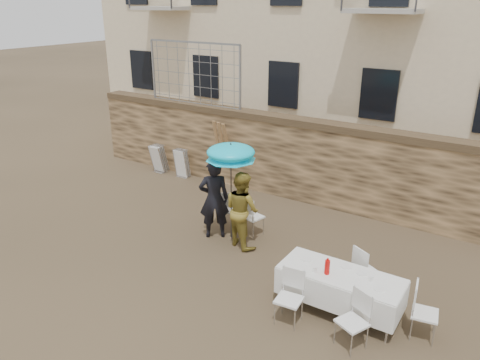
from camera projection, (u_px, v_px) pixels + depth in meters
The scene contains 17 objects.
ground at pixel (164, 275), 9.35m from camera, with size 80.00×80.00×0.00m, color brown.
stone_wall at pixel (283, 156), 12.87m from camera, with size 13.00×0.50×2.20m, color brown.
chain_link_fence at pixel (194, 74), 13.67m from camera, with size 3.20×0.06×1.80m, color gray, non-canonical shape.
man_suit at pixel (214, 199), 10.55m from camera, with size 0.68×0.45×1.86m, color black.
woman_dress at pixel (242, 209), 10.20m from camera, with size 0.84×0.65×1.72m, color gold.
umbrella at pixel (231, 155), 10.04m from camera, with size 1.10×1.10×2.14m.
couple_chair_left at pixel (228, 209), 11.15m from camera, with size 0.48×0.48×0.96m, color white, non-canonical shape.
couple_chair_right at pixel (253, 216), 10.79m from camera, with size 0.48×0.48×0.96m, color white, non-canonical shape.
banquet_table at pixel (341, 275), 8.00m from camera, with size 2.10×0.85×0.78m.
soda_bottle at pixel (327, 267), 7.92m from camera, with size 0.09×0.09×0.26m, color red.
table_chair_front_left at pixel (289, 298), 7.81m from camera, with size 0.48×0.48×0.96m, color white, non-canonical shape.
table_chair_front_right at pixel (352, 321), 7.25m from camera, with size 0.48×0.48×0.96m, color white, non-canonical shape.
table_chair_back at pixel (366, 270), 8.62m from camera, with size 0.48×0.48×0.96m, color white, non-canonical shape.
table_chair_side at pixel (425, 312), 7.46m from camera, with size 0.48×0.48×0.96m, color white, non-canonical shape.
chair_stack_left at pixel (162, 157), 14.84m from camera, with size 0.46×0.40×0.92m, color white, non-canonical shape.
chair_stack_right at pixel (184, 162), 14.39m from camera, with size 0.46×0.32×0.92m, color white, non-canonical shape.
wood_planks at pixel (228, 154), 13.44m from camera, with size 0.70×0.20×2.00m, color #A37749, non-canonical shape.
Camera 1 is at (5.64, -5.93, 5.15)m, focal length 35.00 mm.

